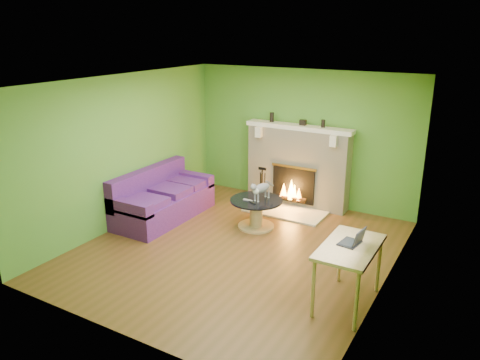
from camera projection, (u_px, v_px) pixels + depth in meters
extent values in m
plane|color=brown|center=(237.00, 249.00, 7.35)|extent=(5.00, 5.00, 0.00)
plane|color=white|center=(237.00, 82.00, 6.54)|extent=(5.00, 5.00, 0.00)
plane|color=#538E2E|center=(303.00, 138.00, 9.00)|extent=(5.00, 0.00, 5.00)
plane|color=#538E2E|center=(116.00, 231.00, 4.89)|extent=(5.00, 0.00, 5.00)
plane|color=#538E2E|center=(124.00, 151.00, 8.02)|extent=(0.00, 5.00, 5.00)
plane|color=#538E2E|center=(391.00, 196.00, 5.88)|extent=(0.00, 5.00, 5.00)
plane|color=silver|center=(373.00, 199.00, 5.06)|extent=(0.00, 1.20, 1.20)
plane|color=white|center=(372.00, 199.00, 5.07)|extent=(0.00, 1.06, 1.06)
cube|color=beige|center=(298.00, 167.00, 9.03)|extent=(2.00, 0.35, 1.50)
cube|color=black|center=(293.00, 185.00, 8.97)|extent=(0.85, 0.03, 0.68)
cube|color=gold|center=(294.00, 167.00, 8.85)|extent=(0.91, 0.02, 0.04)
cylinder|color=black|center=(292.00, 199.00, 9.03)|extent=(0.55, 0.07, 0.07)
cube|color=silver|center=(299.00, 127.00, 8.76)|extent=(2.10, 0.28, 0.08)
cube|color=silver|center=(259.00, 132.00, 9.01)|extent=(0.12, 0.10, 0.20)
cube|color=silver|center=(333.00, 141.00, 8.30)|extent=(0.12, 0.10, 0.20)
cube|color=beige|center=(285.00, 211.00, 8.83)|extent=(1.50, 0.75, 0.03)
cube|color=silver|center=(299.00, 127.00, 8.76)|extent=(2.10, 0.28, 0.08)
cube|color=#401961|center=(164.00, 206.00, 8.50)|extent=(0.90, 1.99, 0.45)
cube|color=#401961|center=(148.00, 183.00, 8.55)|extent=(0.20, 1.99, 0.56)
cube|color=#401961|center=(129.00, 207.00, 7.68)|extent=(0.90, 0.20, 0.22)
cube|color=#401961|center=(192.00, 178.00, 9.15)|extent=(0.90, 0.20, 0.22)
cube|color=#401961|center=(145.00, 202.00, 7.93)|extent=(0.71, 0.53, 0.12)
cube|color=#401961|center=(169.00, 190.00, 8.47)|extent=(0.71, 0.53, 0.12)
cube|color=#401961|center=(187.00, 182.00, 8.93)|extent=(0.71, 0.53, 0.12)
cylinder|color=tan|center=(256.00, 226.00, 8.17)|extent=(0.63, 0.63, 0.03)
cylinder|color=tan|center=(256.00, 213.00, 8.10)|extent=(0.23, 0.23, 0.44)
cylinder|color=black|center=(256.00, 200.00, 8.02)|extent=(0.90, 0.90, 0.03)
cube|color=tan|center=(350.00, 247.00, 5.68)|extent=(0.63, 1.09, 0.04)
cylinder|color=tan|center=(313.00, 289.00, 5.52)|extent=(0.05, 0.05, 0.76)
cylinder|color=tan|center=(356.00, 301.00, 5.28)|extent=(0.05, 0.05, 0.76)
cylinder|color=tan|center=(340.00, 256.00, 6.33)|extent=(0.05, 0.05, 0.76)
cylinder|color=tan|center=(379.00, 265.00, 6.08)|extent=(0.05, 0.05, 0.76)
cube|color=gray|center=(248.00, 200.00, 7.96)|extent=(0.17, 0.05, 0.02)
cube|color=black|center=(252.00, 203.00, 7.86)|extent=(0.16, 0.11, 0.02)
cylinder|color=black|center=(272.00, 117.00, 9.02)|extent=(0.08, 0.08, 0.18)
cylinder|color=black|center=(323.00, 124.00, 8.53)|extent=(0.07, 0.07, 0.14)
cube|color=black|center=(303.00, 123.00, 8.73)|extent=(0.12, 0.08, 0.10)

